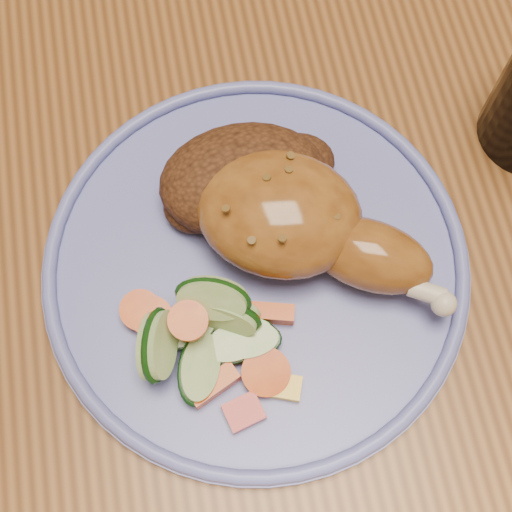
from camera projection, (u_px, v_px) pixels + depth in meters
name	position (u px, v px, depth m)	size (l,w,h in m)	color
ground	(309.00, 366.00, 1.25)	(4.00, 4.00, 0.00)	brown
dining_table	(362.00, 207.00, 0.62)	(0.90, 1.40, 0.75)	brown
plate	(256.00, 266.00, 0.51)	(0.30, 0.30, 0.01)	#6168B7
plate_rim	(256.00, 261.00, 0.50)	(0.30, 0.30, 0.01)	#6168B7
chicken_leg	(301.00, 224.00, 0.48)	(0.18, 0.16, 0.06)	#92561E
rice_pilaf	(246.00, 179.00, 0.51)	(0.13, 0.09, 0.05)	#4B2712
vegetable_pile	(208.00, 336.00, 0.47)	(0.12, 0.11, 0.06)	#A50A05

